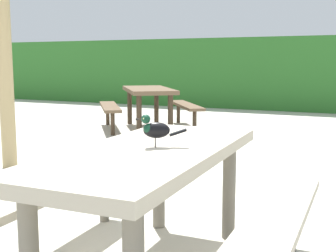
% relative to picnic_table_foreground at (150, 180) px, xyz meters
% --- Properties ---
extents(picnic_table_foreground, '(1.73, 1.82, 0.74)m').
position_rel_picnic_table_foreground_xyz_m(picnic_table_foreground, '(0.00, 0.00, 0.00)').
color(picnic_table_foreground, '#B2A893').
rests_on(picnic_table_foreground, ground).
extents(bird_grackle, '(0.27, 0.16, 0.18)m').
position_rel_picnic_table_foreground_xyz_m(bird_grackle, '(0.02, 0.03, 0.29)').
color(bird_grackle, black).
rests_on(bird_grackle, picnic_table_foreground).
extents(picnic_table_mid_left, '(2.37, 2.37, 0.74)m').
position_rel_picnic_table_foreground_xyz_m(picnic_table_mid_left, '(-2.66, 5.05, 0.00)').
color(picnic_table_mid_left, brown).
rests_on(picnic_table_mid_left, ground).
extents(stalk_post_left_side, '(0.39, 0.55, 2.03)m').
position_rel_picnic_table_foreground_xyz_m(stalk_post_left_side, '(-2.71, 1.67, 0.47)').
color(stalk_post_left_side, tan).
rests_on(stalk_post_left_side, ground).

